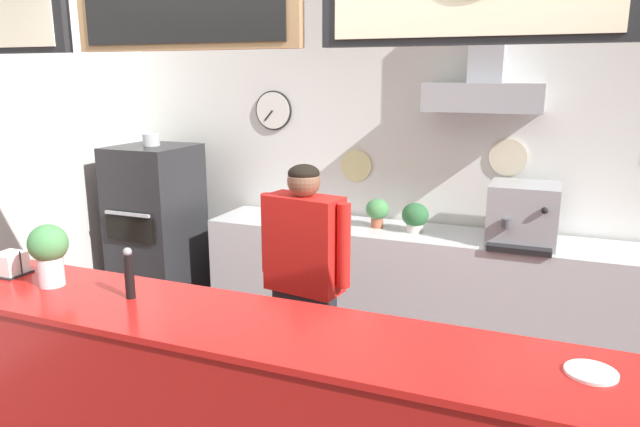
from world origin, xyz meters
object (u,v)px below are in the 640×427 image
Objects in this scene: pizza_oven at (157,233)px; espresso_machine at (523,214)px; potted_rosemary at (377,211)px; pepper_grinder at (129,273)px; shop_worker at (305,284)px; basil_vase at (49,252)px; condiment_plate at (591,372)px; napkin_holder at (10,264)px; potted_basil at (415,216)px.

pizza_oven is 3.13× the size of espresso_machine.
pepper_grinder is at bearing -104.93° from potted_rosemary.
shop_worker is 1.15m from potted_rosemary.
basil_vase reaches higher than pepper_grinder.
condiment_plate is 0.58× the size of basil_vase.
espresso_machine is 2.86× the size of condiment_plate.
shop_worker is 7.08× the size of potted_rosemary.
condiment_plate is at bearing -56.33° from potted_rosemary.
pizza_oven is at bearing -172.60° from potted_rosemary.
shop_worker is 1.83m from condiment_plate.
pizza_oven is 3.79m from condiment_plate.
pepper_grinder is (0.80, -0.03, 0.07)m from napkin_holder.
shop_worker is 3.07× the size of espresso_machine.
pepper_grinder is at bearing -112.50° from potted_basil.
napkin_holder is at bearing 179.91° from condiment_plate.
espresso_machine is at bearing 52.23° from pepper_grinder.
potted_basil is 0.90× the size of pepper_grinder.
espresso_machine is 3.19m from napkin_holder.
shop_worker is at bearing 66.08° from pepper_grinder.
potted_rosemary is at bearing 75.07° from pepper_grinder.
basil_vase is at bearing -122.50° from potted_basil.
pizza_oven is 1.92m from potted_rosemary.
pepper_grinder reaches higher than condiment_plate.
shop_worker is 6.39× the size of pepper_grinder.
potted_rosemary is at bearing -87.00° from shop_worker.
espresso_machine is at bearing 45.11° from basil_vase.
condiment_plate is (1.52, -0.98, 0.22)m from shop_worker.
napkin_holder reaches higher than condiment_plate.
espresso_machine is at bearing -2.04° from potted_rosemary.
espresso_machine is at bearing 40.39° from napkin_holder.
potted_basil is 1.23× the size of condiment_plate.
shop_worker is 1.16m from pepper_grinder.
pizza_oven is at bearing -175.97° from espresso_machine.
pepper_grinder is at bearing -2.23° from napkin_holder.
pizza_oven is 7.25× the size of potted_basil.
pepper_grinder is at bearing -55.21° from pizza_oven.
pizza_oven is 1.96m from napkin_holder.
condiment_plate is at bearing -0.09° from napkin_holder.
pepper_grinder is at bearing 75.21° from shop_worker.
napkin_holder is (-1.67, -2.07, 0.06)m from potted_basil.
espresso_machine is 3.13× the size of napkin_holder.
napkin_holder is 0.91× the size of condiment_plate.
potted_basil is (0.30, -0.03, -0.01)m from potted_rosemary.
shop_worker is at bearing -137.28° from espresso_machine.
condiment_plate is at bearing -29.55° from pizza_oven.
napkin_holder is 0.53× the size of basil_vase.
basil_vase is at bearing -66.21° from pizza_oven.
potted_rosemary is at bearing 56.86° from napkin_holder.
napkin_holder is 0.81m from pepper_grinder.
espresso_machine reaches higher than condiment_plate.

